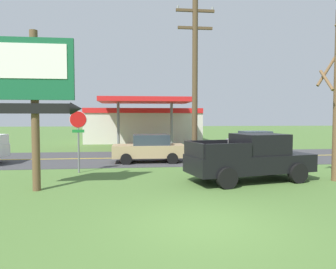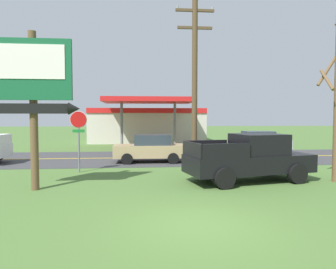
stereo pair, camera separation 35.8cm
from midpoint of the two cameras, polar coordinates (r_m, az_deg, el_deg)
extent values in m
plane|color=#4C7033|center=(8.14, 5.29, -15.83)|extent=(180.00, 180.00, 0.00)
cube|color=#3D3D3F|center=(20.77, -2.05, -4.20)|extent=(140.00, 8.00, 0.02)
cube|color=gold|center=(20.77, -2.05, -4.17)|extent=(126.00, 0.20, 0.01)
cylinder|color=brown|center=(12.31, -23.67, 3.85)|extent=(0.28, 0.28, 5.72)
cube|color=#145633|center=(12.26, -24.07, 10.78)|extent=(2.83, 0.16, 2.16)
cube|color=white|center=(12.21, -24.23, 12.04)|extent=(2.37, 0.03, 1.21)
cube|color=black|center=(12.14, -23.93, 4.33)|extent=(2.54, 0.12, 0.36)
cone|color=black|center=(11.79, -17.07, 4.50)|extent=(0.40, 0.44, 0.44)
cylinder|color=slate|center=(15.70, -16.48, -2.68)|extent=(0.08, 0.08, 2.20)
cylinder|color=red|center=(15.60, -16.58, 2.62)|extent=(0.76, 0.03, 0.76)
cylinder|color=white|center=(15.62, -16.57, 2.62)|extent=(0.80, 0.01, 0.80)
cube|color=#19722D|center=(15.61, -16.55, 0.60)|extent=(0.56, 0.03, 0.14)
cylinder|color=brown|center=(15.13, 4.20, 8.50)|extent=(0.26, 0.26, 8.14)
cube|color=brown|center=(15.87, 4.25, 21.44)|extent=(1.82, 0.12, 0.12)
cube|color=brown|center=(15.64, 4.24, 18.66)|extent=(1.64, 0.12, 0.12)
cylinder|color=gray|center=(15.79, 1.09, 22.01)|extent=(0.10, 0.10, 0.14)
cylinder|color=gray|center=(16.07, 7.35, 21.63)|extent=(0.10, 0.10, 0.14)
cylinder|color=brown|center=(15.29, 26.40, 10.68)|extent=(1.23, 0.39, 1.59)
cylinder|color=brown|center=(14.59, 26.11, 8.81)|extent=(0.24, 1.13, 0.99)
cube|color=beige|center=(34.55, -4.84, 1.66)|extent=(12.00, 6.00, 3.60)
cube|color=red|center=(31.50, -4.70, 4.35)|extent=(12.00, 0.12, 0.50)
cube|color=red|center=(28.58, -4.52, 6.19)|extent=(8.00, 5.00, 0.40)
cylinder|color=slate|center=(28.57, -9.32, 1.95)|extent=(0.24, 0.24, 4.20)
cylinder|color=slate|center=(28.73, 0.29, 1.99)|extent=(0.24, 0.24, 4.20)
cube|color=black|center=(13.53, 13.82, -5.00)|extent=(5.50, 3.01, 0.72)
cube|color=black|center=(13.69, 15.45, -1.64)|extent=(2.24, 2.16, 0.84)
cube|color=#28333D|center=(14.20, 18.43, -1.52)|extent=(0.45, 1.64, 0.71)
cube|color=black|center=(13.52, 6.28, -2.20)|extent=(1.93, 0.53, 0.56)
cube|color=black|center=(11.89, 10.03, -2.95)|extent=(1.93, 0.53, 0.56)
cube|color=black|center=(12.29, 3.97, -2.71)|extent=(0.51, 1.86, 0.56)
cylinder|color=black|center=(15.28, 16.95, -5.49)|extent=(0.84, 0.44, 0.80)
cylinder|color=black|center=(13.75, 21.73, -6.51)|extent=(0.84, 0.44, 0.80)
cylinder|color=black|center=(13.67, 5.82, -6.37)|extent=(0.84, 0.44, 0.80)
cylinder|color=black|center=(11.94, 9.75, -7.77)|extent=(0.84, 0.44, 0.80)
cube|color=silver|center=(20.03, -28.36, -0.84)|extent=(0.12, 1.88, 0.56)
cube|color=tan|center=(18.66, -4.08, -2.96)|extent=(4.20, 1.76, 0.72)
cube|color=#2D3842|center=(18.61, -3.63, -0.94)|extent=(2.10, 1.56, 0.60)
cylinder|color=black|center=(17.82, -8.16, -4.44)|extent=(0.64, 0.24, 0.64)
cylinder|color=black|center=(19.57, -8.01, -3.77)|extent=(0.64, 0.24, 0.64)
cylinder|color=black|center=(17.93, 0.21, -4.36)|extent=(0.64, 0.24, 0.64)
cylinder|color=black|center=(19.67, -0.38, -3.70)|extent=(0.64, 0.24, 0.64)
cube|color=#A8AAAF|center=(24.37, 15.37, -1.65)|extent=(4.20, 1.76, 0.72)
cube|color=#2D3842|center=(24.27, 15.07, -0.10)|extent=(2.10, 1.56, 0.60)
cylinder|color=black|center=(25.71, 17.33, -2.24)|extent=(0.64, 0.24, 0.64)
cylinder|color=black|center=(24.12, 19.02, -2.61)|extent=(0.64, 0.24, 0.64)
cylinder|color=black|center=(24.78, 11.81, -2.37)|extent=(0.64, 0.24, 0.64)
cylinder|color=black|center=(23.12, 13.17, -2.77)|extent=(0.64, 0.24, 0.64)
camera|label=1|loc=(0.18, -90.65, -0.04)|focal=33.72mm
camera|label=2|loc=(0.18, 89.35, 0.04)|focal=33.72mm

